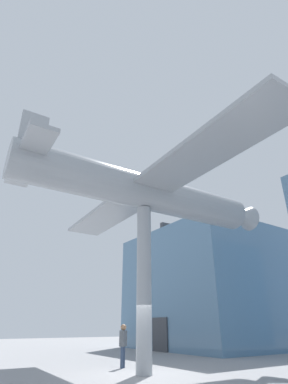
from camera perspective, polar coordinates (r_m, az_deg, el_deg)
ground_plane at (r=13.31m, az=0.00°, el=-31.56°), size 80.00×80.00×0.00m
glass_pavilion_left at (r=29.07m, az=13.88°, el=-17.69°), size 11.97×13.13×9.89m
support_pylon_central at (r=13.30m, az=0.00°, el=-16.91°), size 0.64×0.64×6.79m
suspended_airplane at (r=14.60m, az=0.89°, el=-0.17°), size 16.08×14.10×3.20m
visitor_person at (r=15.39m, az=-4.00°, el=-26.60°), size 0.41×0.45×1.79m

